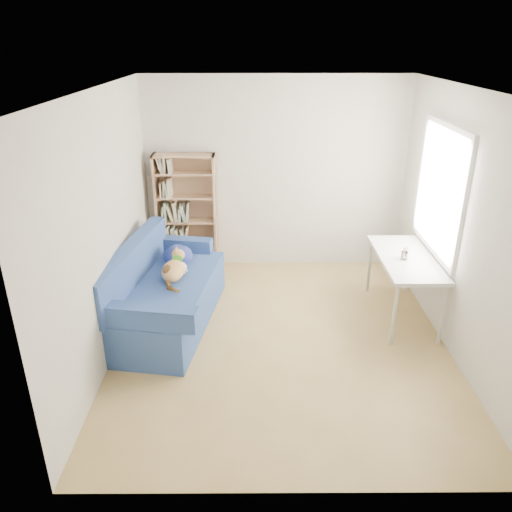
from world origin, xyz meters
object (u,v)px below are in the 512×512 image
(sofa, at_px, (163,294))
(desk, at_px, (406,262))
(bookshelf, at_px, (187,217))
(pen_cup, at_px, (404,255))

(sofa, relative_size, desk, 1.56)
(bookshelf, distance_m, pen_cup, 2.95)
(sofa, xyz_separation_m, pen_cup, (2.69, 0.07, 0.44))
(desk, bearing_deg, bookshelf, 152.94)
(sofa, relative_size, bookshelf, 1.27)
(sofa, bearing_deg, desk, 11.58)
(pen_cup, bearing_deg, sofa, -178.50)
(pen_cup, bearing_deg, bookshelf, 151.42)
(bookshelf, relative_size, pen_cup, 10.99)
(desk, relative_size, pen_cup, 8.97)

